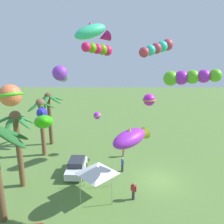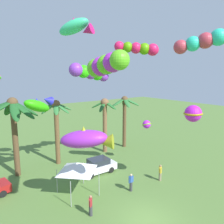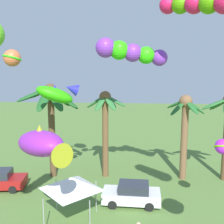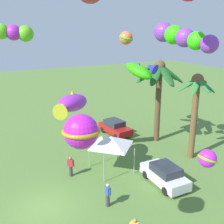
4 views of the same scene
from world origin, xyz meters
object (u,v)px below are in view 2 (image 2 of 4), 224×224
at_px(kite_tube_0, 138,48).
at_px(kite_tube_3, 105,65).
at_px(palm_tree_3, 13,116).
at_px(palm_tree_0, 125,109).
at_px(parked_car_0, 98,166).
at_px(spectator_1, 131,182).
at_px(spectator_2, 160,173).
at_px(festival_tent, 77,167).
at_px(kite_fish_6, 76,27).
at_px(palm_tree_1, 57,119).
at_px(kite_fish_2, 87,139).
at_px(kite_ball_1, 147,124).
at_px(kite_ball_5, 193,114).
at_px(kite_tube_8, 89,73).
at_px(spectator_0, 91,205).
at_px(palm_tree_2, 105,115).
at_px(kite_fish_4, 39,105).
at_px(kite_tube_9, 209,40).

height_order(kite_tube_0, kite_tube_3, kite_tube_0).
bearing_deg(palm_tree_3, palm_tree_0, 0.96).
distance_m(parked_car_0, spectator_1, 4.78).
xyz_separation_m(spectator_2, festival_tent, (-7.44, 2.64, 1.65)).
relative_size(spectator_2, kite_fish_6, 0.51).
distance_m(palm_tree_1, kite_fish_2, 10.16).
distance_m(palm_tree_0, kite_ball_1, 6.97).
bearing_deg(parked_car_0, kite_ball_5, -62.25).
xyz_separation_m(kite_tube_0, kite_fish_2, (-7.56, -2.97, -6.84)).
xyz_separation_m(palm_tree_0, kite_ball_1, (-2.46, -6.50, -0.57)).
bearing_deg(kite_tube_8, spectator_2, -55.38).
distance_m(spectator_2, kite_ball_1, 5.25).
bearing_deg(kite_tube_8, palm_tree_1, 117.35).
xyz_separation_m(kite_ball_1, kite_tube_8, (-5.45, 2.79, 5.46)).
distance_m(spectator_0, kite_tube_8, 12.09).
xyz_separation_m(palm_tree_0, palm_tree_2, (-3.38, -0.01, -0.42)).
bearing_deg(palm_tree_0, spectator_1, -127.72).
bearing_deg(spectator_0, kite_tube_3, -108.06).
bearing_deg(kite_tube_8, spectator_1, -83.74).
relative_size(palm_tree_3, parked_car_0, 2.00).
xyz_separation_m(kite_ball_1, kite_ball_5, (-1.00, -6.06, 2.18)).
relative_size(palm_tree_3, kite_tube_0, 2.23).
xyz_separation_m(palm_tree_3, parked_car_0, (6.77, -4.41, -5.36)).
xyz_separation_m(spectator_0, kite_fish_2, (-0.02, 0.30, 4.87)).
relative_size(spectator_1, kite_tube_8, 0.33).
distance_m(palm_tree_1, palm_tree_2, 6.50).
xyz_separation_m(palm_tree_2, spectator_0, (-8.50, -10.16, -4.10)).
relative_size(palm_tree_3, kite_tube_8, 1.67).
relative_size(palm_tree_2, kite_fish_4, 2.14).
relative_size(palm_tree_2, kite_ball_1, 6.96).
height_order(palm_tree_1, kite_ball_1, palm_tree_1).
bearing_deg(festival_tent, spectator_0, -101.82).
bearing_deg(spectator_1, spectator_0, -170.65).
height_order(kite_fish_2, kite_tube_9, kite_tube_9).
height_order(palm_tree_0, kite_tube_3, kite_tube_3).
bearing_deg(spectator_2, kite_ball_1, 67.52).
bearing_deg(kite_ball_5, spectator_2, 96.44).
height_order(festival_tent, kite_ball_5, kite_ball_5).
bearing_deg(kite_ball_1, kite_fish_4, 163.31).
distance_m(spectator_1, kite_fish_2, 6.72).
distance_m(kite_fish_2, kite_tube_3, 6.27).
bearing_deg(kite_tube_3, kite_tube_0, 37.92).
height_order(palm_tree_3, spectator_0, palm_tree_3).
xyz_separation_m(spectator_1, kite_tube_9, (4.13, -3.87, 11.84)).
relative_size(palm_tree_3, spectator_2, 4.99).
relative_size(palm_tree_1, spectator_2, 4.61).
relative_size(palm_tree_0, kite_ball_1, 7.05).
bearing_deg(kite_fish_6, kite_tube_3, -107.11).
xyz_separation_m(palm_tree_2, kite_tube_3, (-9.63, -13.65, 5.63)).
relative_size(palm_tree_3, kite_fish_4, 2.40).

